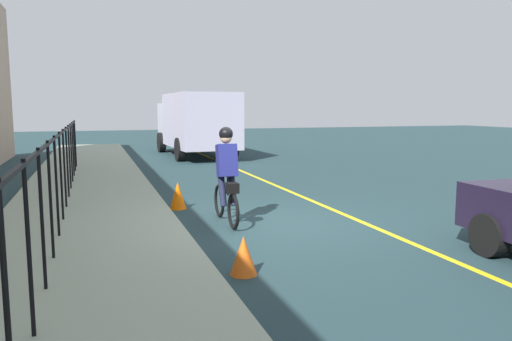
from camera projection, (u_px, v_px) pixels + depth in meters
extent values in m
plane|color=#21383C|center=(277.00, 224.00, 9.19)|extent=(80.00, 80.00, 0.00)
cube|color=yellow|center=(352.00, 218.00, 9.69)|extent=(36.00, 0.12, 0.01)
cube|color=#93A18D|center=(86.00, 235.00, 8.11)|extent=(40.00, 3.20, 0.15)
cylinder|color=black|center=(6.00, 301.00, 3.13)|extent=(0.04, 0.04, 1.60)
cylinder|color=black|center=(29.00, 249.00, 4.27)|extent=(0.04, 0.04, 1.60)
cylinder|color=black|center=(42.00, 219.00, 5.40)|extent=(0.04, 0.04, 1.60)
cylinder|color=black|center=(51.00, 200.00, 6.54)|extent=(0.04, 0.04, 1.60)
cylinder|color=black|center=(57.00, 186.00, 7.68)|extent=(0.04, 0.04, 1.60)
cylinder|color=black|center=(61.00, 176.00, 8.81)|extent=(0.04, 0.04, 1.60)
cylinder|color=black|center=(65.00, 168.00, 9.95)|extent=(0.04, 0.04, 1.60)
cylinder|color=black|center=(67.00, 162.00, 11.08)|extent=(0.04, 0.04, 1.60)
cylinder|color=black|center=(70.00, 157.00, 12.22)|extent=(0.04, 0.04, 1.60)
cylinder|color=black|center=(71.00, 153.00, 13.35)|extent=(0.04, 0.04, 1.60)
cylinder|color=black|center=(73.00, 149.00, 14.49)|extent=(0.04, 0.04, 1.60)
cylinder|color=black|center=(74.00, 146.00, 15.62)|extent=(0.04, 0.04, 1.60)
cylinder|color=black|center=(75.00, 143.00, 16.76)|extent=(0.04, 0.04, 1.60)
cube|color=black|center=(59.00, 135.00, 8.71)|extent=(16.91, 0.04, 0.04)
torus|color=black|center=(219.00, 201.00, 9.73)|extent=(0.66, 0.07, 0.66)
torus|color=black|center=(233.00, 211.00, 8.74)|extent=(0.66, 0.07, 0.66)
cube|color=black|center=(226.00, 193.00, 9.20)|extent=(0.93, 0.05, 0.24)
cylinder|color=black|center=(228.00, 186.00, 9.04)|extent=(0.03, 0.03, 0.35)
cube|color=navy|center=(227.00, 160.00, 9.03)|extent=(0.34, 0.36, 0.63)
sphere|color=tan|center=(226.00, 138.00, 9.02)|extent=(0.22, 0.22, 0.22)
sphere|color=black|center=(226.00, 134.00, 9.01)|extent=(0.26, 0.26, 0.26)
cylinder|color=#191E38|center=(222.00, 189.00, 9.05)|extent=(0.34, 0.12, 0.65)
cylinder|color=#191E38|center=(233.00, 188.00, 9.11)|extent=(0.34, 0.12, 0.65)
cube|color=black|center=(232.00, 188.00, 8.73)|extent=(0.24, 0.20, 0.18)
cylinder|color=black|center=(489.00, 235.00, 7.16)|extent=(0.65, 0.25, 0.64)
cube|color=#B0ABC5|center=(200.00, 120.00, 21.05)|extent=(4.85, 2.58, 2.30)
cube|color=#B6BAC9|center=(183.00, 123.00, 24.25)|extent=(1.90, 2.28, 1.90)
cylinder|color=black|center=(161.00, 142.00, 23.85)|extent=(0.97, 0.34, 0.96)
cylinder|color=black|center=(206.00, 141.00, 24.64)|extent=(0.97, 0.34, 0.96)
cylinder|color=black|center=(180.00, 149.00, 19.82)|extent=(0.97, 0.34, 0.96)
cylinder|color=black|center=(232.00, 148.00, 20.61)|extent=(0.97, 0.34, 0.96)
cone|color=orange|center=(243.00, 255.00, 6.38)|extent=(0.36, 0.36, 0.52)
cone|color=#F36305|center=(178.00, 195.00, 10.52)|extent=(0.36, 0.36, 0.59)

